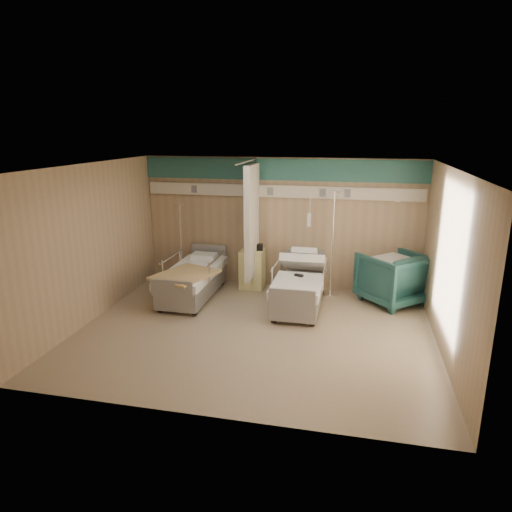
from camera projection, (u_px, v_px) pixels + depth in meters
The scene contains 13 objects.
ground at pixel (255, 331), 7.88m from camera, with size 6.00×5.00×0.00m, color #9F876E.
room_walls at pixel (256, 222), 7.62m from camera, with size 6.04×5.04×2.82m.
bed_right at pixel (299, 291), 8.89m from camera, with size 1.00×2.16×0.63m, color white, non-canonical shape.
bed_left at pixel (193, 283), 9.35m from camera, with size 1.00×2.16×0.63m, color white, non-canonical shape.
bedside_cabinet at pixel (252, 269), 9.95m from camera, with size 0.50×0.48×0.85m, color #F2EB97.
visitor_armchair at pixel (393, 278), 9.03m from camera, with size 1.10×1.14×1.03m, color #1D4848.
waffle_blanket at pixel (394, 251), 8.90m from camera, with size 0.68×0.60×0.08m, color silver.
iv_stand_right at pixel (331, 274), 9.52m from camera, with size 0.39×0.39×2.18m.
iv_stand_left at pixel (182, 269), 10.12m from camera, with size 0.32×0.32×1.82m.
call_remote at pixel (299, 275), 8.77m from camera, with size 0.17×0.08×0.04m, color black.
tan_blanket at pixel (185, 275), 8.82m from camera, with size 0.93×1.17×0.04m, color tan.
toiletry_bag at pixel (257, 247), 9.81m from camera, with size 0.24×0.15×0.13m, color black.
white_cup at pixel (249, 246), 9.93m from camera, with size 0.08×0.08×0.12m, color white.
Camera 1 is at (1.58, -7.07, 3.36)m, focal length 32.00 mm.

